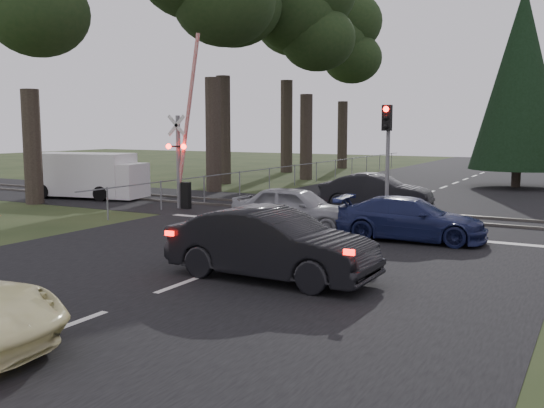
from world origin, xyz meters
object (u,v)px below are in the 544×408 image
Objects in this scene: traffic_signal_center at (387,142)px; blue_sedan at (410,219)px; crossing_signal at (183,159)px; silver_car at (296,209)px; white_van at (91,176)px; dark_car_far at (376,192)px; dark_hatchback at (271,244)px.

blue_sedan is (1.85, -3.30, -2.17)m from traffic_signal_center.
crossing_signal reaches higher than silver_car.
silver_car is 0.96× the size of blue_sedan.
silver_car is 0.74× the size of white_van.
silver_car is at bearing -25.77° from white_van.
dark_hatchback is at bearing -177.10° from dark_car_far.
dark_hatchback is (0.47, -9.32, -2.03)m from traffic_signal_center.
blue_sedan is at bearing -13.39° from crossing_signal.
traffic_signal_center is 0.87× the size of dark_hatchback.
crossing_signal reaches higher than traffic_signal_center.
dark_car_far is (0.68, 5.83, 0.01)m from silver_car.
dark_hatchback is at bearing -43.94° from crossing_signal.
crossing_signal reaches higher than blue_sedan.
blue_sedan is at bearing -11.91° from dark_hatchback.
dark_car_far is (-1.20, 2.42, -2.07)m from traffic_signal_center.
white_van reaches higher than dark_car_far.
dark_hatchback reaches higher than dark_car_far.
crossing_signal reaches higher than dark_car_far.
dark_car_far is at bearing 116.35° from traffic_signal_center.
blue_sedan is at bearing -22.00° from white_van.
silver_car is at bearing -21.46° from crossing_signal.
white_van is at bearing 73.68° from blue_sedan.
blue_sedan is 16.55m from white_van.
traffic_signal_center is 0.92× the size of dark_car_far.
dark_hatchback is 6.17m from blue_sedan.
crossing_signal is 8.36m from traffic_signal_center.
dark_car_far is 13.38m from white_van.
traffic_signal_center is at bearing -10.51° from white_van.
blue_sedan is 6.49m from dark_car_far.
silver_car is at bearing 22.66° from dark_hatchback.
white_van is at bearing 58.80° from dark_hatchback.
crossing_signal is at bearing 109.90° from dark_car_far.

